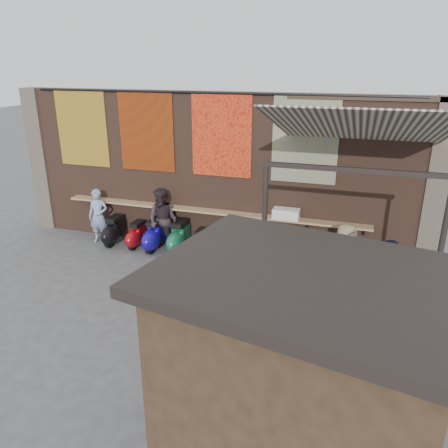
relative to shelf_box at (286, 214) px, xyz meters
name	(u,v)px	position (x,y,z in m)	size (l,w,h in m)	color
ground	(172,293)	(-1.99, -2.30, -1.25)	(70.00, 70.00, 0.00)	#474749
brick_wall	(213,173)	(-1.99, 0.40, 0.75)	(10.00, 0.40, 4.00)	brown
pier_left	(43,160)	(-7.19, 0.40, 0.75)	(0.50, 0.50, 4.00)	#4C4238
pier_right	(436,191)	(3.21, 0.40, 0.75)	(0.50, 0.50, 4.00)	#4C4238
eating_counter	(208,211)	(-1.99, 0.03, -0.15)	(8.00, 0.32, 0.05)	#9E7A51
shelf_box	(286,214)	(0.00, 0.00, 0.00)	(0.63, 0.31, 0.25)	white
tapestry_redgold	(82,128)	(-5.59, 0.18, 1.75)	(1.50, 0.02, 2.00)	maroon
tapestry_sun	(146,132)	(-3.69, 0.18, 1.75)	(1.50, 0.02, 2.00)	#CC430C
tapestry_orange	(221,135)	(-1.69, 0.18, 1.75)	(1.50, 0.02, 2.00)	#E7461C
tapestry_multi	(305,140)	(0.31, 0.18, 1.75)	(1.50, 0.02, 2.00)	#2A669A
hang_rail	(209,93)	(-1.99, 0.17, 2.73)	(0.06, 0.06, 9.50)	black
scooter_stool_0	(114,231)	(-4.58, -0.31, -0.87)	(0.36, 0.81, 0.77)	black
scooter_stool_1	(136,235)	(-3.91, -0.30, -0.91)	(0.32, 0.72, 0.69)	#A00C13
scooter_stool_2	(155,235)	(-3.35, -0.32, -0.84)	(0.39, 0.86, 0.82)	#160D95
scooter_stool_3	(179,237)	(-2.68, -0.28, -0.83)	(0.40, 0.89, 0.84)	#175E40
scooter_stool_4	(201,243)	(-2.07, -0.32, -0.91)	(0.32, 0.72, 0.69)	navy
scooter_stool_5	(222,243)	(-1.51, -0.29, -0.84)	(0.39, 0.86, 0.82)	#0D4518
scooter_stool_6	(245,245)	(-0.94, -0.27, -0.83)	(0.40, 0.89, 0.85)	#0B531F
scooter_stool_7	(269,252)	(-0.31, -0.34, -0.89)	(0.34, 0.76, 0.72)	black
diner_left	(98,216)	(-5.03, -0.30, -0.50)	(0.55, 0.36, 1.50)	#8393BF
diner_right	(163,220)	(-3.11, -0.30, -0.41)	(0.81, 0.63, 1.68)	#2A2125
shopper_navy	(387,288)	(2.26, -2.45, -0.34)	(1.06, 0.44, 1.81)	black
shopper_grey	(395,319)	(2.39, -3.24, -0.47)	(1.01, 0.58, 1.57)	#57575C
shopper_tan	(344,259)	(1.46, -1.13, -0.47)	(0.76, 0.49, 1.55)	#8F815B
market_stall	(299,401)	(1.26, -6.18, 0.11)	(2.52, 1.89, 2.73)	black
stall_roof	(308,278)	(1.26, -6.18, 1.54)	(2.82, 2.17, 0.12)	black
stall_sign	(331,306)	(1.44, -5.22, 0.73)	(1.20, 0.04, 0.50)	gold
stall_shelf	(324,375)	(1.44, -5.22, -0.25)	(2.09, 0.10, 0.06)	#473321
awning_canvas	(361,127)	(1.51, -1.40, 2.30)	(3.20, 3.40, 0.03)	beige
awning_ledger	(365,97)	(1.51, 0.19, 2.70)	(3.30, 0.08, 0.12)	#33261C
awning_header	(355,170)	(1.51, -2.90, 1.83)	(3.00, 0.08, 0.08)	black
awning_post_left	(263,249)	(0.11, -2.90, 0.30)	(0.09, 0.09, 3.10)	black
awning_post_right	(437,271)	(2.91, -2.90, 0.30)	(0.09, 0.09, 3.10)	black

